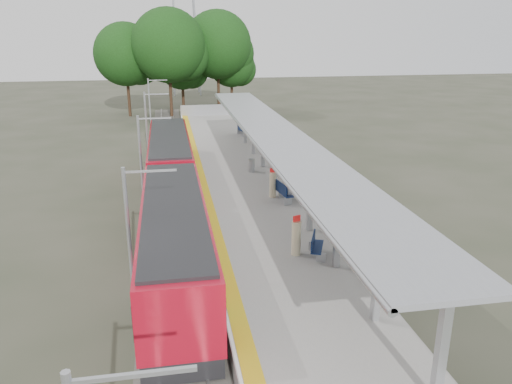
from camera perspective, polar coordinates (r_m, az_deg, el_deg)
trackbed at (r=33.40m, az=-9.59°, el=0.01°), size 3.00×70.00×0.24m
platform at (r=33.60m, az=-1.93°, el=1.05°), size 6.00×50.00×1.00m
tactile_strip at (r=33.20m, az=-6.30°, el=1.66°), size 0.60×50.00×0.02m
end_fence at (r=57.59m, az=-5.60°, el=9.31°), size 6.00×0.10×1.20m
train at (r=27.60m, az=-9.58°, el=0.34°), size 2.74×27.60×3.62m
canopy at (r=29.30m, az=2.21°, el=5.97°), size 3.27×38.00×3.66m
tree_cluster at (r=64.20m, az=-8.33°, el=15.65°), size 20.04×13.02×12.85m
catenary_masts at (r=31.72m, az=-12.92°, el=4.08°), size 2.08×48.16×5.40m
bench_near at (r=21.69m, az=6.80°, el=-6.06°), size 0.98×1.53×1.01m
bench_mid at (r=28.32m, az=3.13°, el=0.05°), size 0.75×1.69×1.12m
bench_far at (r=46.19m, az=-1.57°, el=7.14°), size 0.84×1.59×1.04m
info_pillar_near at (r=21.70m, az=4.62°, el=-5.24°), size 0.41×0.41×1.81m
info_pillar_far at (r=29.00m, az=1.93°, el=0.85°), size 0.39×0.39×1.75m
litter_bin at (r=34.27m, az=-0.53°, el=3.07°), size 0.50×0.50×0.91m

